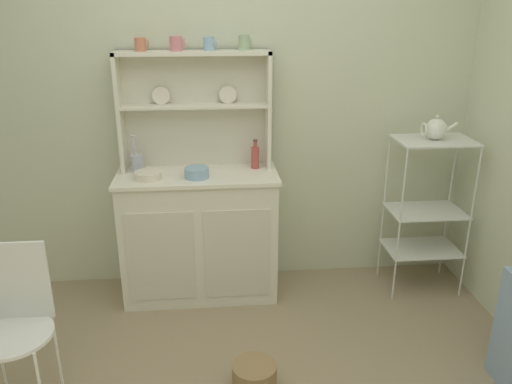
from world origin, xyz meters
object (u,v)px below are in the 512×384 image
Objects in this scene: bowl_mixing_large at (148,175)px; wire_chair at (14,316)px; floor_basket at (254,377)px; cup_terracotta_0 at (141,44)px; hutch_cabinet at (200,233)px; porcelain_teapot at (436,129)px; hutch_shelf_unit at (195,101)px; utensil_jar at (137,163)px; bakers_rack at (427,200)px; jam_bottle at (255,157)px.

wire_chair is at bearing -120.20° from bowl_mixing_large.
floor_basket is at bearing -57.73° from bowl_mixing_large.
floor_basket is (1.10, 0.01, -0.44)m from wire_chair.
hutch_cabinet is at bearing -21.85° from cup_terracotta_0.
hutch_shelf_unit is at bearing 171.78° from porcelain_teapot.
bakers_rack is at bearing -3.97° from utensil_jar.
wire_chair is 3.50× the size of utensil_jar.
floor_basket is at bearing -142.94° from porcelain_teapot.
cup_terracotta_0 is at bearing 41.91° from wire_chair.
floor_basket is at bearing -76.46° from hutch_shelf_unit.
hutch_cabinet is 12.46× the size of cup_terracotta_0.
jam_bottle is at bearing 0.67° from utensil_jar.
hutch_cabinet is 4.18× the size of utensil_jar.
wire_chair is 2.58m from porcelain_teapot.
hutch_shelf_unit is 1.11× the size of wire_chair.
wire_chair is 1.22m from utensil_jar.
hutch_shelf_unit is (0.00, 0.16, 0.84)m from hutch_cabinet.
jam_bottle reaches higher than floor_basket.
porcelain_teapot is (1.50, -0.05, 0.68)m from hutch_cabinet.
cup_terracotta_0 is at bearing -172.20° from hutch_shelf_unit.
cup_terracotta_0 is at bearing 174.47° from porcelain_teapot.
hutch_cabinet is 1.52m from bakers_rack.
wire_chair is 3.74× the size of floor_basket.
cup_terracotta_0 is 0.78m from bowl_mixing_large.
porcelain_teapot is at bearing -5.53° from cup_terracotta_0.
wire_chair is at bearing -125.72° from hutch_shelf_unit.
utensil_jar is at bearing 44.12° from wire_chair.
cup_terracotta_0 reaches higher than hutch_cabinet.
hutch_shelf_unit is 0.55m from bowl_mixing_large.
jam_bottle is at bearing 84.64° from floor_basket.
utensil_jar is 1.89m from porcelain_teapot.
jam_bottle is at bearing -3.03° from cup_terracotta_0.
wire_chair is 10.42× the size of cup_terracotta_0.
hutch_shelf_unit reaches higher than floor_basket.
jam_bottle reaches higher than hutch_cabinet.
hutch_shelf_unit reaches higher than bowl_mixing_large.
hutch_cabinet is 1.24m from cup_terracotta_0.
bowl_mixing_large is at bearing 36.95° from wire_chair.
jam_bottle is (0.10, 1.06, 0.85)m from floor_basket.
cup_terracotta_0 reaches higher than floor_basket.
bowl_mixing_large is at bearing -166.09° from hutch_cabinet.
bakers_rack is 5.56× the size of jam_bottle.
utensil_jar reaches higher than bowl_mixing_large.
hutch_shelf_unit is at bearing 168.29° from jam_bottle.
bakers_rack is 4.62× the size of floor_basket.
hutch_cabinet is 4.53× the size of porcelain_teapot.
floor_basket is at bearing -74.29° from hutch_cabinet.
utensil_jar is (0.45, 1.07, 0.39)m from wire_chair.
jam_bottle reaches higher than bowl_mixing_large.
hutch_shelf_unit reaches higher than utensil_jar.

